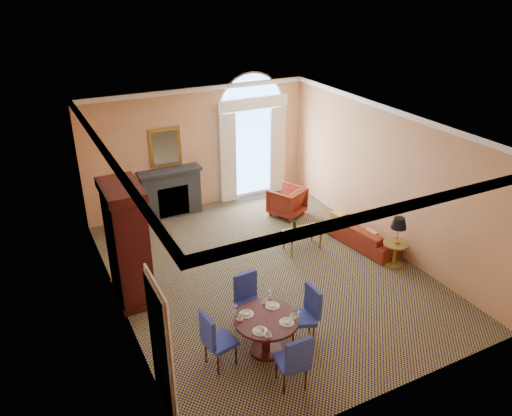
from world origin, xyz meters
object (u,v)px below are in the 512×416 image
sofa (364,235)px  coffee_table (302,232)px  armoire (128,245)px  armchair (287,201)px  dining_table (266,327)px  side_table (397,236)px

sofa → coffee_table: size_ratio=1.94×
coffee_table → sofa: bearing=-18.3°
armoire → coffee_table: (3.90, 0.07, -0.71)m
armchair → coffee_table: (-0.58, -1.70, 0.06)m
dining_table → coffee_table: 3.51m
sofa → dining_table: bearing=111.8°
armoire → sofa: (5.27, -0.44, -0.88)m
dining_table → side_table: size_ratio=0.97×
armoire → dining_table: size_ratio=2.18×
armchair → side_table: (0.83, -3.19, 0.34)m
dining_table → armchair: 5.22m
armoire → armchair: (4.49, 1.77, -0.77)m
dining_table → armchair: bearing=56.2°
armoire → side_table: armoire is taller
dining_table → sofa: (3.69, 2.13, -0.25)m
armchair → coffee_table: 1.80m
armchair → side_table: size_ratio=0.73×
dining_table → coffee_table: dining_table is taller
armoire → sofa: 5.36m
armchair → armoire: bearing=-4.4°
dining_table → coffee_table: size_ratio=1.18×
armoire → side_table: 5.52m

